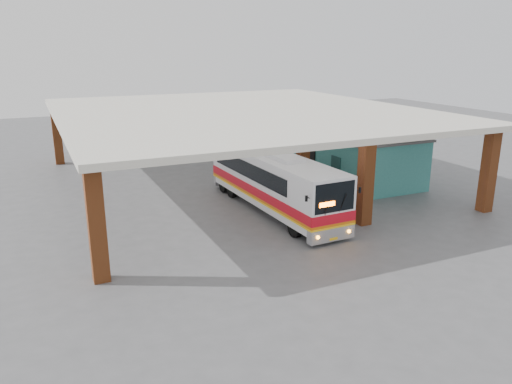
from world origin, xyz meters
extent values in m
plane|color=#515154|center=(0.00, 0.00, 0.00)|extent=(90.00, 90.00, 0.00)
cube|color=#9A4B21|center=(3.00, -3.00, 2.17)|extent=(0.60, 0.60, 4.35)
cube|color=#9A4B21|center=(3.00, 3.00, 2.17)|extent=(0.60, 0.60, 4.35)
cube|color=#9A4B21|center=(3.00, 9.00, 2.17)|extent=(0.60, 0.60, 4.35)
cube|color=#9A4B21|center=(-9.50, -4.00, 2.17)|extent=(0.60, 0.60, 4.35)
cube|color=#9A4B21|center=(-9.50, 17.00, 2.17)|extent=(0.60, 0.60, 4.35)
cube|color=#9A4B21|center=(10.00, -4.00, 2.17)|extent=(0.60, 0.60, 4.35)
cube|color=#9A4B21|center=(10.00, 17.00, 2.17)|extent=(0.60, 0.60, 4.35)
cube|color=beige|center=(0.50, 6.50, 4.50)|extent=(21.00, 23.00, 0.30)
cube|color=#2F7673|center=(7.50, 4.00, 1.50)|extent=(5.00, 8.00, 3.00)
cube|color=#4C4C4C|center=(7.50, 4.00, 3.05)|extent=(5.20, 8.20, 0.12)
cube|color=#143736|center=(4.98, 2.50, 1.05)|extent=(0.08, 0.95, 2.10)
cube|color=black|center=(4.98, 5.50, 1.80)|extent=(0.08, 1.20, 1.00)
cube|color=black|center=(4.95, 5.50, 1.80)|extent=(0.04, 1.30, 1.10)
cube|color=white|center=(-0.06, 0.71, 1.72)|extent=(2.70, 10.93, 2.53)
cube|color=white|center=(-0.02, -0.20, 3.07)|extent=(1.19, 2.75, 0.23)
cube|color=gray|center=(0.15, -4.55, 0.50)|extent=(2.29, 0.45, 0.63)
cube|color=red|center=(-0.06, 0.71, 1.22)|extent=(2.74, 10.94, 0.45)
cube|color=#D6650B|center=(-0.06, 0.71, 0.94)|extent=(2.74, 10.94, 0.12)
cube|color=yellow|center=(-0.06, 0.71, 0.83)|extent=(2.74, 10.94, 0.09)
cube|color=black|center=(0.16, -4.68, 2.19)|extent=(2.01, 0.18, 1.31)
cube|color=black|center=(-1.23, 1.38, 2.17)|extent=(0.38, 8.13, 0.81)
cube|color=black|center=(1.05, 1.47, 2.17)|extent=(0.38, 8.13, 0.81)
cube|color=#FF5905|center=(-0.25, -4.75, 1.94)|extent=(0.77, 0.08, 0.20)
sphere|color=orange|center=(-0.65, -4.78, 0.52)|extent=(0.16, 0.16, 0.16)
sphere|color=orange|center=(0.97, -4.71, 0.52)|extent=(0.16, 0.16, 0.16)
cube|color=yellow|center=(0.16, -4.76, 0.32)|extent=(0.41, 0.05, 0.11)
cylinder|color=black|center=(-0.86, -3.13, 0.45)|extent=(0.33, 0.92, 0.90)
cylinder|color=black|center=(1.04, -3.05, 0.45)|extent=(0.33, 0.92, 0.90)
cylinder|color=black|center=(-1.14, 3.83, 0.45)|extent=(0.33, 0.92, 0.90)
cylinder|color=black|center=(0.76, 3.91, 0.45)|extent=(0.33, 0.92, 0.90)
cylinder|color=black|center=(-1.18, 5.00, 0.45)|extent=(0.33, 0.92, 0.90)
cylinder|color=black|center=(0.72, 5.08, 0.45)|extent=(0.33, 0.92, 0.90)
imported|color=black|center=(2.73, 2.65, 0.47)|extent=(1.89, 1.05, 0.94)
imported|color=red|center=(1.48, -2.02, 0.88)|extent=(0.76, 0.66, 1.77)
cube|color=red|center=(5.00, 5.62, 0.20)|extent=(0.43, 0.43, 0.05)
cube|color=red|center=(5.16, 5.65, 0.45)|extent=(0.11, 0.38, 0.53)
cylinder|color=black|center=(4.88, 5.45, 0.09)|extent=(0.03, 0.03, 0.18)
cylinder|color=black|center=(5.18, 5.50, 0.09)|extent=(0.03, 0.03, 0.18)
cylinder|color=black|center=(4.82, 5.75, 0.09)|extent=(0.03, 0.03, 0.18)
cylinder|color=black|center=(5.12, 5.80, 0.09)|extent=(0.03, 0.03, 0.18)
camera|label=1|loc=(-11.30, -21.68, 8.35)|focal=35.00mm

